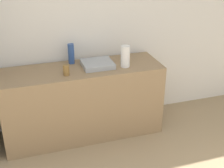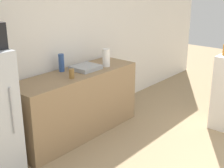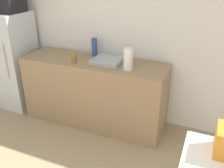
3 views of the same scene
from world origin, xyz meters
name	(u,v)px [view 3 (image 3 of 3)]	position (x,y,z in m)	size (l,w,h in m)	color
wall_back	(112,29)	(0.00, 2.81, 1.30)	(8.00, 0.06, 2.60)	white
refrigerator	(14,61)	(-1.51, 2.42, 0.75)	(0.57, 0.60, 1.49)	silver
microwave	(3,2)	(-1.51, 2.41, 1.63)	(0.54, 0.37, 0.28)	black
counter	(94,92)	(-0.12, 2.43, 0.47)	(2.00, 0.62, 0.94)	#937551
sink_basin	(107,61)	(0.09, 2.44, 0.97)	(0.38, 0.34, 0.06)	#9EA3A8
bottle_tall	(95,47)	(-0.20, 2.64, 1.06)	(0.08, 0.08, 0.25)	#2D4C8C
bottle_short	(74,58)	(-0.33, 2.29, 1.00)	(0.07, 0.07, 0.13)	olive
paper_towel_roll	(128,59)	(0.41, 2.32, 1.07)	(0.11, 0.11, 0.27)	white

